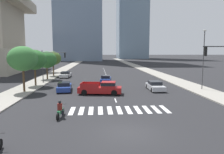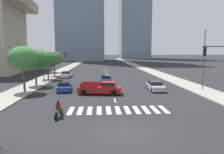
% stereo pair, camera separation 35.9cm
% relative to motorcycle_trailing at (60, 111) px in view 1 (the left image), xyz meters
% --- Properties ---
extents(ground_plane, '(800.00, 800.00, 0.00)m').
position_rel_motorcycle_trailing_xyz_m(ground_plane, '(5.24, -3.75, -0.58)').
color(ground_plane, '#232326').
extents(sidewalk_east, '(4.00, 260.00, 0.15)m').
position_rel_motorcycle_trailing_xyz_m(sidewalk_east, '(18.15, 26.25, -0.51)').
color(sidewalk_east, gray).
rests_on(sidewalk_east, ground).
extents(sidewalk_west, '(4.00, 260.00, 0.15)m').
position_rel_motorcycle_trailing_xyz_m(sidewalk_west, '(-7.67, 26.25, -0.51)').
color(sidewalk_west, gray).
rests_on(sidewalk_west, ground).
extents(crosswalk_near, '(9.45, 2.80, 0.01)m').
position_rel_motorcycle_trailing_xyz_m(crosswalk_near, '(5.24, 1.93, -0.58)').
color(crosswalk_near, silver).
rests_on(crosswalk_near, ground).
extents(lane_divider_center, '(0.14, 50.00, 0.01)m').
position_rel_motorcycle_trailing_xyz_m(lane_divider_center, '(5.24, 29.93, -0.58)').
color(lane_divider_center, silver).
rests_on(lane_divider_center, ground).
extents(motorcycle_trailing, '(0.70, 2.24, 1.49)m').
position_rel_motorcycle_trailing_xyz_m(motorcycle_trailing, '(0.00, 0.00, 0.00)').
color(motorcycle_trailing, black).
rests_on(motorcycle_trailing, ground).
extents(pickup_truck, '(5.87, 2.67, 1.67)m').
position_rel_motorcycle_trailing_xyz_m(pickup_truck, '(3.77, 9.63, 0.23)').
color(pickup_truck, maroon).
rests_on(pickup_truck, ground).
extents(sedan_blue_0, '(2.19, 4.40, 1.35)m').
position_rel_motorcycle_trailing_xyz_m(sedan_blue_0, '(4.67, 20.10, 0.04)').
color(sedan_blue_0, navy).
rests_on(sedan_blue_0, ground).
extents(sedan_silver_1, '(1.98, 4.67, 1.29)m').
position_rel_motorcycle_trailing_xyz_m(sedan_silver_1, '(11.58, 12.12, 0.02)').
color(sedan_silver_1, '#B7BABF').
rests_on(sedan_silver_1, ground).
extents(sedan_white_2, '(2.15, 4.44, 1.29)m').
position_rel_motorcycle_trailing_xyz_m(sedan_white_2, '(-3.84, 28.48, 0.02)').
color(sedan_white_2, silver).
rests_on(sedan_white_2, ground).
extents(sedan_blue_3, '(2.28, 4.65, 1.28)m').
position_rel_motorcycle_trailing_xyz_m(sedan_blue_3, '(-1.59, 12.35, 0.01)').
color(sedan_blue_3, navy).
rests_on(sedan_blue_3, ground).
extents(traffic_signal_far, '(4.48, 0.28, 5.68)m').
position_rel_motorcycle_trailing_xyz_m(traffic_signal_far, '(-4.90, 19.93, 3.46)').
color(traffic_signal_far, '#333335').
rests_on(traffic_signal_far, sidewalk_west).
extents(street_lamp_east, '(0.50, 0.24, 8.53)m').
position_rel_motorcycle_trailing_xyz_m(street_lamp_east, '(18.45, 11.68, 4.44)').
color(street_lamp_east, '#3F3F42').
rests_on(street_lamp_east, sidewalk_east).
extents(street_tree_nearest, '(3.95, 3.95, 6.19)m').
position_rel_motorcycle_trailing_xyz_m(street_tree_nearest, '(-6.87, 11.44, 4.07)').
color(street_tree_nearest, '#4C3823').
rests_on(street_tree_nearest, sidewalk_west).
extents(street_tree_second, '(3.74, 3.74, 5.74)m').
position_rel_motorcycle_trailing_xyz_m(street_tree_second, '(-6.87, 16.75, 3.70)').
color(street_tree_second, '#4C3823').
rests_on(street_tree_second, sidewalk_west).
extents(street_tree_third, '(3.90, 3.90, 5.52)m').
position_rel_motorcycle_trailing_xyz_m(street_tree_third, '(-6.87, 24.75, 3.42)').
color(street_tree_third, '#4C3823').
rests_on(street_tree_third, sidewalk_west).
extents(street_tree_fourth, '(3.61, 3.61, 5.51)m').
position_rel_motorcycle_trailing_xyz_m(street_tree_fourth, '(-6.87, 30.76, 3.53)').
color(street_tree_fourth, '#4C3823').
rests_on(street_tree_fourth, sidewalk_west).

